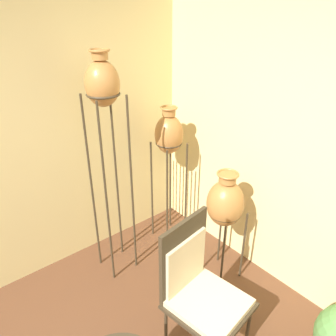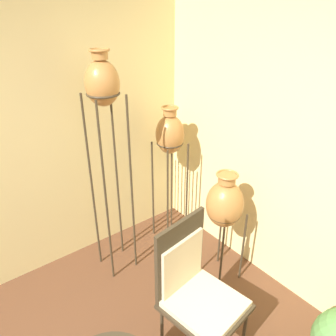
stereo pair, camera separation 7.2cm
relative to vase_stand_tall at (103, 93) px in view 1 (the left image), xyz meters
The scene contains 4 objects.
vase_stand_tall is the anchor object (origin of this frame).
vase_stand_medium 0.90m from the vase_stand_tall, ahead, with size 0.29×0.29×1.52m.
vase_stand_short 1.39m from the vase_stand_tall, 47.84° to the right, with size 0.33×0.33×1.14m.
chair 1.62m from the vase_stand_tall, 90.38° to the right, with size 0.56×0.58×1.12m.
Camera 1 is at (-0.25, -0.66, 2.41)m, focal length 35.00 mm.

